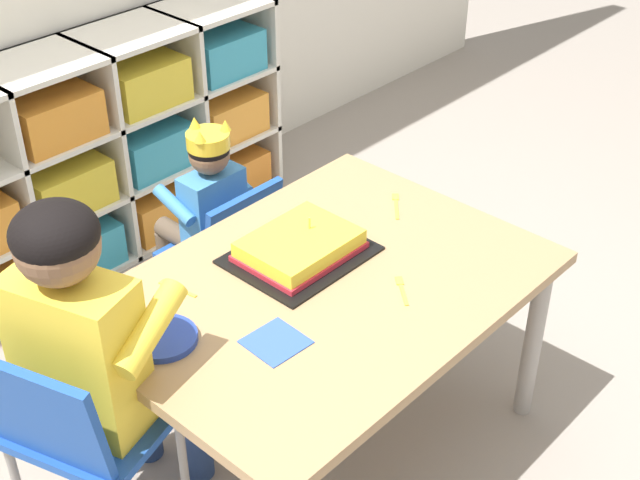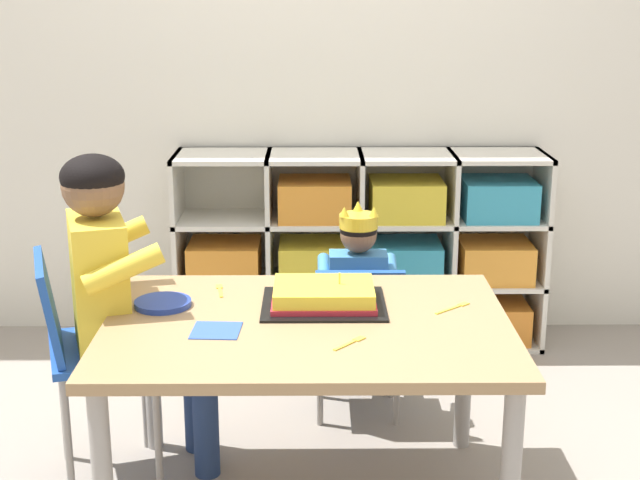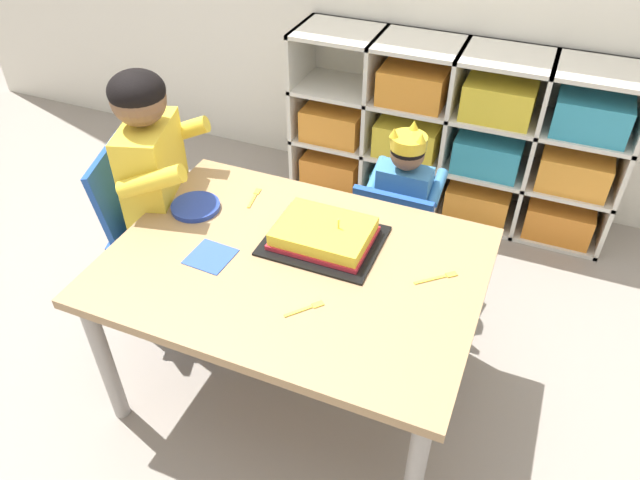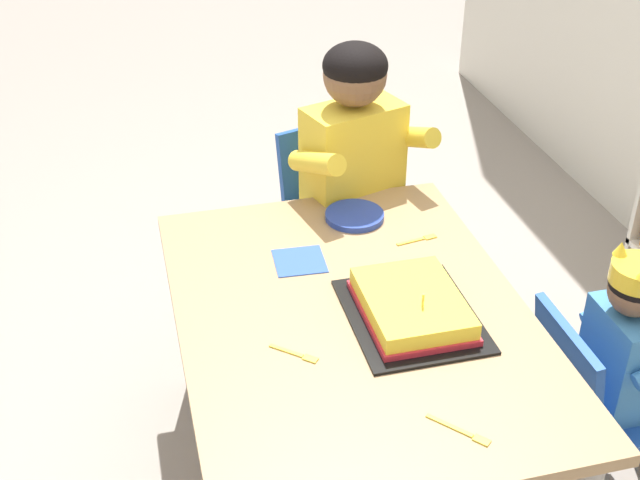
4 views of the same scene
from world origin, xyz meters
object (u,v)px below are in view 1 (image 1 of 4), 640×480
Objects in this scene: child_with_crown at (205,202)px; fork_beside_plate_stack at (175,288)px; adult_helper_seated at (95,337)px; paper_plate_stack at (163,338)px; fork_by_napkin at (402,289)px; fork_scattered_mid_table at (396,204)px; birthday_cake_on_tray at (300,248)px; classroom_chair_blue at (228,249)px; classroom_chair_adult_side at (76,430)px; activity_table at (323,303)px.

fork_beside_plate_stack is (-0.46, -0.42, 0.12)m from child_with_crown.
paper_plate_stack is (0.14, -0.07, -0.05)m from adult_helper_seated.
fork_scattered_mid_table is (0.33, 0.28, 0.00)m from fork_by_napkin.
adult_helper_seated reaches higher than birthday_cake_on_tray.
fork_by_napkin is at bearing 85.64° from classroom_chair_blue.
child_with_crown is 2.12× the size of birthday_cake_on_tray.
classroom_chair_adult_side is 0.90m from fork_by_napkin.
fork_by_napkin is at bearing -135.24° from adult_helper_seated.
adult_helper_seated reaches higher than classroom_chair_adult_side.
fork_by_napkin is (-0.06, -0.87, 0.12)m from child_with_crown.
activity_table is 0.47m from paper_plate_stack.
child_with_crown is 0.64m from fork_beside_plate_stack.
child_with_crown is 0.88m from fork_by_napkin.
birthday_cake_on_tray is at bearing -45.24° from fork_scattered_mid_table.
activity_table is 0.65m from classroom_chair_blue.
paper_plate_stack is at bearing -57.07° from fork_beside_plate_stack.
birthday_cake_on_tray reaches higher than classroom_chair_blue.
paper_plate_stack is 0.89m from fork_scattered_mid_table.
paper_plate_stack is 1.67× the size of fork_by_napkin.
adult_helper_seated is at bearing 173.96° from birthday_cake_on_tray.
fork_scattered_mid_table is at bearing -1.61° from paper_plate_stack.
classroom_chair_blue is 3.47× the size of paper_plate_stack.
fork_by_napkin reaches higher than activity_table.
fork_by_napkin is at bearing -54.79° from activity_table.
paper_plate_stack is (-0.63, -0.57, 0.13)m from child_with_crown.
child_with_crown is 0.66m from fork_scattered_mid_table.
birthday_cake_on_tray is 0.32m from fork_by_napkin.
child_with_crown is 0.60m from birthday_cake_on_tray.
classroom_chair_adult_side is 4.34× the size of paper_plate_stack.
adult_helper_seated is 2.84× the size of birthday_cake_on_tray.
paper_plate_stack is 0.64m from fork_by_napkin.
birthday_cake_on_tray is (0.75, -0.03, 0.16)m from classroom_chair_adult_side.
fork_by_napkin is (0.07, -0.31, -0.03)m from birthday_cake_on_tray.
classroom_chair_adult_side is at bearing -71.00° from fork_by_napkin.
fork_scattered_mid_table is at bearing -112.66° from adult_helper_seated.
adult_helper_seated is 0.32m from fork_beside_plate_stack.
paper_plate_stack is at bearing 163.62° from activity_table.
classroom_chair_blue is 0.75× the size of child_with_crown.
birthday_cake_on_tray is at bearing -125.46° from fork_by_napkin.
fork_scattered_mid_table is at bearing 13.25° from activity_table.
fork_scattered_mid_table is at bearing -4.11° from birthday_cake_on_tray.
activity_table is 1.49× the size of child_with_crown.
fork_scattered_mid_table is (0.40, -0.03, -0.03)m from birthday_cake_on_tray.
birthday_cake_on_tray is 0.40m from fork_scattered_mid_table.
classroom_chair_adult_side is at bearing 31.25° from child_with_crown.
adult_helper_seated is at bearing 161.04° from activity_table.
activity_table is 0.22m from fork_by_napkin.
fork_beside_plate_stack is at bearing -96.57° from fork_by_napkin.
child_with_crown is 0.93m from adult_helper_seated.
birthday_cake_on_tray is at bearing 0.41° from paper_plate_stack.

